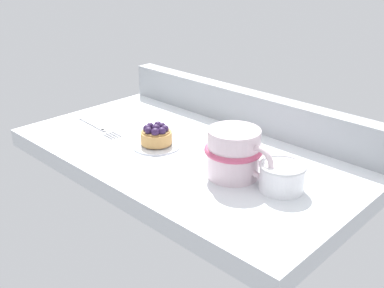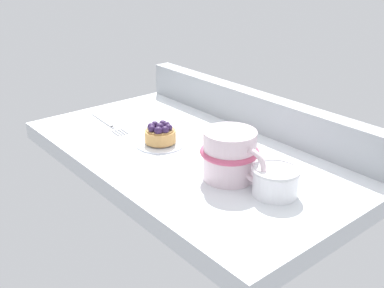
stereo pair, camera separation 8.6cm
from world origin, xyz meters
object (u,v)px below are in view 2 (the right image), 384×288
(dessert_plate, at_px, (161,143))
(coffee_mug, at_px, (230,155))
(sugar_bowl, at_px, (276,180))
(raspberry_tart, at_px, (160,133))
(dessert_fork, at_px, (108,123))

(dessert_plate, bearing_deg, coffee_mug, 2.05)
(dessert_plate, bearing_deg, sugar_bowl, 5.03)
(sugar_bowl, bearing_deg, coffee_mug, -168.46)
(coffee_mug, distance_m, sugar_bowl, 0.09)
(raspberry_tart, distance_m, dessert_fork, 0.17)
(coffee_mug, bearing_deg, sugar_bowl, 11.54)
(raspberry_tart, xyz_separation_m, sugar_bowl, (0.29, 0.03, 0.00))
(raspberry_tart, distance_m, coffee_mug, 0.20)
(coffee_mug, bearing_deg, dessert_fork, -174.68)
(dessert_plate, xyz_separation_m, sugar_bowl, (0.29, 0.03, 0.02))
(raspberry_tart, relative_size, coffee_mug, 0.47)
(dessert_fork, relative_size, sugar_bowl, 1.99)
(sugar_bowl, bearing_deg, dessert_plate, -174.97)
(raspberry_tart, height_order, dessert_fork, raspberry_tart)
(coffee_mug, bearing_deg, dessert_plate, -177.95)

